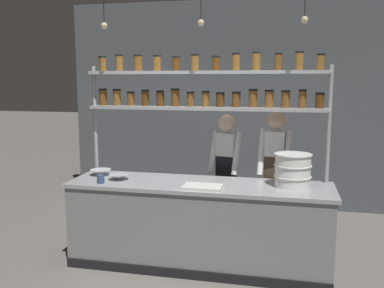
# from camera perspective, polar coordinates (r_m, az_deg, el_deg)

# --- Properties ---
(ground_plane) EXTENTS (40.00, 40.00, 0.00)m
(ground_plane) POSITION_cam_1_polar(r_m,az_deg,el_deg) (4.89, 0.91, -15.75)
(ground_plane) COLOR slate
(back_wall) EXTENTS (5.23, 0.12, 3.24)m
(back_wall) POSITION_cam_1_polar(r_m,az_deg,el_deg) (6.85, 5.09, 5.22)
(back_wall) COLOR #4C5156
(back_wall) RESTS_ON ground_plane
(prep_counter) EXTENTS (2.83, 0.76, 0.92)m
(prep_counter) POSITION_cam_1_polar(r_m,az_deg,el_deg) (4.72, 0.92, -10.67)
(prep_counter) COLOR gray
(prep_counter) RESTS_ON ground_plane
(spice_shelf_unit) EXTENTS (2.71, 0.28, 2.31)m
(spice_shelf_unit) POSITION_cam_1_polar(r_m,az_deg,el_deg) (4.79, 1.73, 6.71)
(spice_shelf_unit) COLOR #999BA0
(spice_shelf_unit) RESTS_ON ground_plane
(chef_left) EXTENTS (0.40, 0.32, 1.61)m
(chef_left) POSITION_cam_1_polar(r_m,az_deg,el_deg) (5.22, 4.58, -3.60)
(chef_left) COLOR black
(chef_left) RESTS_ON ground_plane
(chef_center) EXTENTS (0.39, 0.31, 1.67)m
(chef_center) POSITION_cam_1_polar(r_m,az_deg,el_deg) (5.03, 10.94, -3.68)
(chef_center) COLOR black
(chef_center) RESTS_ON ground_plane
(container_stack) EXTENTS (0.38, 0.38, 0.34)m
(container_stack) POSITION_cam_1_polar(r_m,az_deg,el_deg) (4.53, 13.28, -3.42)
(container_stack) COLOR white
(container_stack) RESTS_ON prep_counter
(cutting_board) EXTENTS (0.40, 0.26, 0.02)m
(cutting_board) POSITION_cam_1_polar(r_m,az_deg,el_deg) (4.39, 1.44, -5.71)
(cutting_board) COLOR silver
(cutting_board) RESTS_ON prep_counter
(prep_bowl_near_left) EXTENTS (0.24, 0.24, 0.07)m
(prep_bowl_near_left) POSITION_cam_1_polar(r_m,az_deg,el_deg) (5.07, -12.08, -3.73)
(prep_bowl_near_left) COLOR silver
(prep_bowl_near_left) RESTS_ON prep_counter
(prep_bowl_center_front) EXTENTS (0.22, 0.22, 0.06)m
(prep_bowl_center_front) POSITION_cam_1_polar(r_m,az_deg,el_deg) (4.81, -9.73, -4.37)
(prep_bowl_center_front) COLOR #B2B7BC
(prep_bowl_center_front) RESTS_ON prep_counter
(serving_cup_front) EXTENTS (0.08, 0.08, 0.09)m
(serving_cup_front) POSITION_cam_1_polar(r_m,az_deg,el_deg) (4.68, -12.09, -4.59)
(serving_cup_front) COLOR #334C70
(serving_cup_front) RESTS_ON prep_counter
(pendant_light_row) EXTENTS (2.14, 0.07, 0.64)m
(pendant_light_row) POSITION_cam_1_polar(r_m,az_deg,el_deg) (4.50, 1.04, 16.23)
(pendant_light_row) COLOR black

